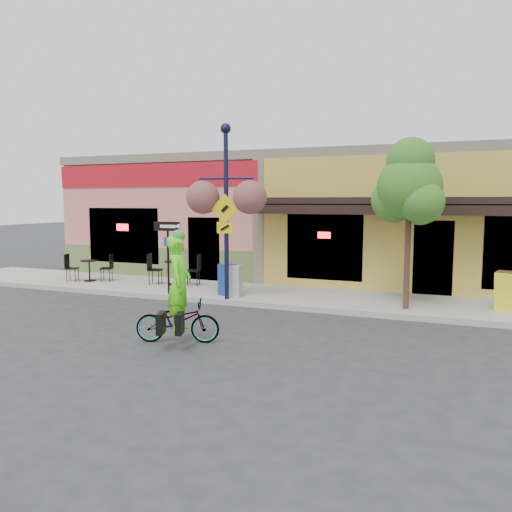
% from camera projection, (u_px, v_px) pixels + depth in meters
% --- Properties ---
extents(ground, '(90.00, 90.00, 0.00)m').
position_uv_depth(ground, '(246.00, 311.00, 12.93)').
color(ground, '#2D2D30').
rests_on(ground, ground).
extents(sidewalk, '(24.00, 3.00, 0.15)m').
position_uv_depth(sidewalk, '(272.00, 295.00, 14.77)').
color(sidewalk, '#9E9B93').
rests_on(sidewalk, ground).
extents(curb, '(24.00, 0.12, 0.15)m').
position_uv_depth(curb, '(254.00, 305.00, 13.43)').
color(curb, '#A8A59E').
rests_on(curb, ground).
extents(building, '(18.20, 8.20, 4.50)m').
position_uv_depth(building, '(320.00, 216.00, 19.61)').
color(building, '#D7716A').
rests_on(building, ground).
extents(bicycle, '(1.79, 1.10, 0.89)m').
position_uv_depth(bicycle, '(178.00, 321.00, 10.07)').
color(bicycle, maroon).
rests_on(bicycle, ground).
extents(cyclist_rider, '(0.66, 0.81, 1.93)m').
position_uv_depth(cyclist_rider, '(179.00, 296.00, 9.99)').
color(cyclist_rider, '#5EFA1A').
rests_on(cyclist_rider, ground).
extents(lamp_post, '(1.61, 0.85, 4.78)m').
position_uv_depth(lamp_post, '(226.00, 212.00, 13.57)').
color(lamp_post, '#101435').
rests_on(lamp_post, sidewalk).
extents(one_way_sign, '(0.82, 0.25, 2.11)m').
position_uv_depth(one_way_sign, '(168.00, 258.00, 14.39)').
color(one_way_sign, black).
rests_on(one_way_sign, sidewalk).
extents(cafe_set_left, '(1.73, 1.27, 0.93)m').
position_uv_depth(cafe_set_left, '(89.00, 267.00, 16.85)').
color(cafe_set_left, black).
rests_on(cafe_set_left, sidewalk).
extents(cafe_set_right, '(1.85, 1.23, 1.02)m').
position_uv_depth(cafe_set_right, '(174.00, 269.00, 16.10)').
color(cafe_set_right, black).
rests_on(cafe_set_right, sidewalk).
extents(newspaper_box_blue, '(0.50, 0.47, 0.90)m').
position_uv_depth(newspaper_box_blue, '(227.00, 280.00, 14.34)').
color(newspaper_box_blue, navy).
rests_on(newspaper_box_blue, sidewalk).
extents(newspaper_box_grey, '(0.45, 0.42, 0.88)m').
position_uv_depth(newspaper_box_grey, '(234.00, 281.00, 14.14)').
color(newspaper_box_grey, '#ABABAB').
rests_on(newspaper_box_grey, sidewalk).
extents(street_tree, '(2.21, 2.21, 4.30)m').
position_uv_depth(street_tree, '(408.00, 223.00, 12.33)').
color(street_tree, '#3D7A26').
rests_on(street_tree, sidewalk).
extents(sandwich_board, '(0.68, 0.57, 0.99)m').
position_uv_depth(sandwich_board, '(508.00, 293.00, 12.02)').
color(sandwich_board, yellow).
rests_on(sandwich_board, sidewalk).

